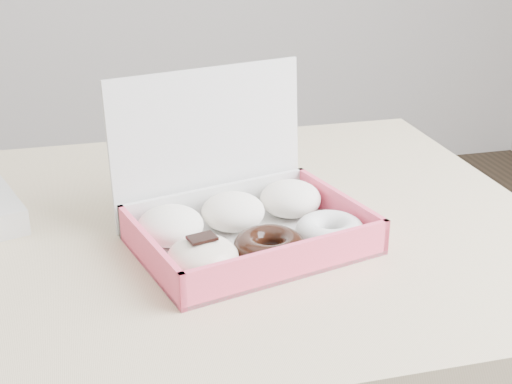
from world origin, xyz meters
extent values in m
cube|color=tan|center=(0.00, 0.00, 0.73)|extent=(1.20, 0.80, 0.04)
cylinder|color=tan|center=(0.55, 0.35, 0.35)|extent=(0.05, 0.05, 0.71)
cube|color=silver|center=(0.15, -0.09, 0.75)|extent=(0.34, 0.29, 0.01)
cube|color=#FF5170|center=(0.18, -0.19, 0.77)|extent=(0.29, 0.08, 0.05)
cube|color=silver|center=(0.12, 0.01, 0.77)|extent=(0.29, 0.08, 0.05)
cube|color=#FF5170|center=(0.01, -0.13, 0.77)|extent=(0.06, 0.21, 0.05)
cube|color=#FF5170|center=(0.29, -0.05, 0.77)|extent=(0.06, 0.21, 0.05)
cube|color=silver|center=(0.12, 0.03, 0.86)|extent=(0.29, 0.09, 0.22)
ellipsoid|color=white|center=(0.05, -0.06, 0.78)|extent=(0.11, 0.11, 0.05)
ellipsoid|color=white|center=(0.14, -0.04, 0.78)|extent=(0.11, 0.11, 0.05)
ellipsoid|color=white|center=(0.23, -0.02, 0.78)|extent=(0.11, 0.11, 0.05)
ellipsoid|color=beige|center=(0.07, -0.16, 0.78)|extent=(0.11, 0.11, 0.05)
cube|color=black|center=(0.07, -0.16, 0.81)|extent=(0.04, 0.03, 0.00)
torus|color=black|center=(0.16, -0.14, 0.77)|extent=(0.11, 0.11, 0.03)
torus|color=white|center=(0.25, -0.12, 0.77)|extent=(0.11, 0.11, 0.03)
camera|label=1|loc=(-0.06, -0.93, 1.20)|focal=50.00mm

